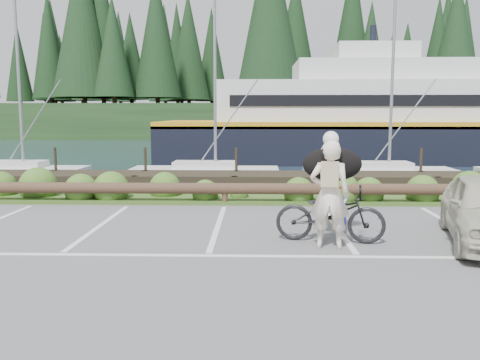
% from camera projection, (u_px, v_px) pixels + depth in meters
% --- Properties ---
extents(ground, '(72.00, 72.00, 0.00)m').
position_uv_depth(ground, '(210.00, 250.00, 9.23)').
color(ground, '#555557').
extents(harbor_backdrop, '(170.00, 160.00, 30.00)m').
position_uv_depth(harbor_backdrop, '(253.00, 129.00, 86.95)').
color(harbor_backdrop, '#172838').
rests_on(harbor_backdrop, ground).
extents(vegetation_strip, '(34.00, 1.60, 0.10)m').
position_uv_depth(vegetation_strip, '(226.00, 199.00, 14.48)').
color(vegetation_strip, '#3D5B21').
rests_on(vegetation_strip, ground).
extents(log_rail, '(32.00, 0.30, 0.60)m').
position_uv_depth(log_rail, '(225.00, 205.00, 13.79)').
color(log_rail, '#443021').
rests_on(log_rail, ground).
extents(bicycle, '(2.18, 1.09, 1.09)m').
position_uv_depth(bicycle, '(330.00, 214.00, 9.75)').
color(bicycle, black).
rests_on(bicycle, ground).
extents(cyclist, '(0.80, 0.60, 1.99)m').
position_uv_depth(cyclist, '(330.00, 195.00, 9.22)').
color(cyclist, '#F5E5CF').
rests_on(cyclist, ground).
extents(dog, '(0.80, 1.29, 0.69)m').
position_uv_depth(dog, '(332.00, 164.00, 10.28)').
color(dog, black).
rests_on(dog, bicycle).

